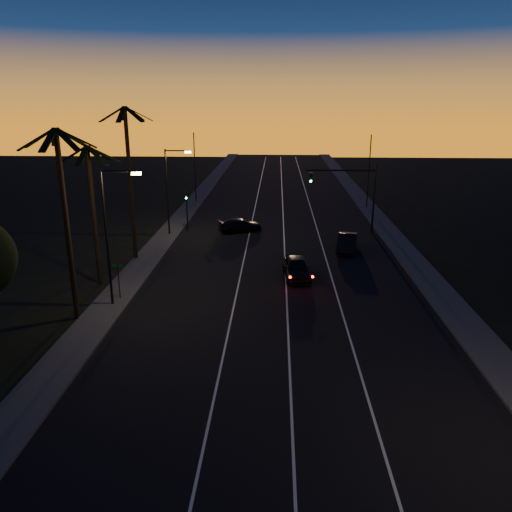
{
  "coord_description": "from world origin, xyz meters",
  "views": [
    {
      "loc": [
        -0.25,
        -10.0,
        13.0
      ],
      "look_at": [
        -1.63,
        22.41,
        2.81
      ],
      "focal_mm": 35.0,
      "sensor_mm": 36.0,
      "label": 1
    }
  ],
  "objects_px": {
    "signal_mast": "(351,186)",
    "right_car": "(347,243)",
    "lead_car": "(297,268)",
    "cross_car": "(240,225)"
  },
  "relations": [
    {
      "from": "lead_car",
      "to": "cross_car",
      "type": "bearing_deg",
      "value": 111.0
    },
    {
      "from": "lead_car",
      "to": "right_car",
      "type": "bearing_deg",
      "value": 56.76
    },
    {
      "from": "signal_mast",
      "to": "lead_car",
      "type": "distance_m",
      "value": 15.72
    },
    {
      "from": "signal_mast",
      "to": "right_car",
      "type": "bearing_deg",
      "value": -98.99
    },
    {
      "from": "lead_car",
      "to": "signal_mast",
      "type": "bearing_deg",
      "value": 67.46
    },
    {
      "from": "right_car",
      "to": "cross_car",
      "type": "relative_size",
      "value": 0.98
    },
    {
      "from": "lead_car",
      "to": "right_car",
      "type": "xyz_separation_m",
      "value": [
        4.76,
        7.26,
        -0.04
      ]
    },
    {
      "from": "signal_mast",
      "to": "cross_car",
      "type": "relative_size",
      "value": 1.43
    },
    {
      "from": "signal_mast",
      "to": "right_car",
      "type": "height_order",
      "value": "signal_mast"
    },
    {
      "from": "cross_car",
      "to": "signal_mast",
      "type": "bearing_deg",
      "value": 1.38
    }
  ]
}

